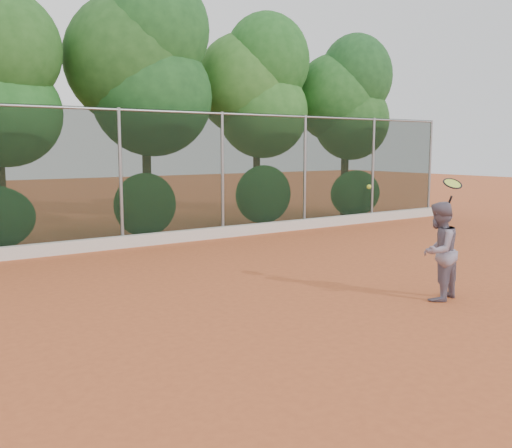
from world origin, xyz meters
TOP-DOWN VIEW (x-y plane):
  - ground at (0.00, 0.00)m, footprint 80.00×80.00m
  - concrete_curb at (0.00, 6.82)m, footprint 24.00×0.20m
  - tennis_player at (2.38, -0.86)m, footprint 0.93×0.80m
  - chainlink_fence at (-0.00, 7.00)m, footprint 24.09×0.09m
  - foliage_backdrop at (-0.55, 8.98)m, footprint 23.70×3.63m
  - tennis_racket at (2.65, -0.87)m, footprint 0.40×0.39m
  - tennis_ball_in_flight at (1.01, -0.59)m, footprint 0.07×0.07m

SIDE VIEW (x-z plane):
  - ground at x=0.00m, z-range 0.00..0.00m
  - concrete_curb at x=0.00m, z-range 0.00..0.30m
  - tennis_player at x=2.38m, z-range 0.00..1.64m
  - chainlink_fence at x=0.00m, z-range 0.11..3.61m
  - tennis_racket at x=2.65m, z-range 1.59..2.18m
  - tennis_ball_in_flight at x=1.01m, z-range 1.89..1.96m
  - foliage_backdrop at x=-0.55m, z-range 0.63..8.18m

